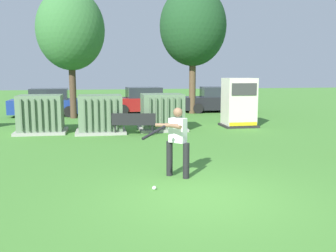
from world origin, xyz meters
TOP-DOWN VIEW (x-y plane):
  - ground_plane at (0.00, 0.00)m, footprint 96.00×96.00m
  - transformer_west at (-4.55, 9.21)m, footprint 2.10×1.70m
  - transformer_mid_west at (-2.04, 8.80)m, footprint 2.10×1.70m
  - transformer_mid_east at (0.68, 9.07)m, footprint 2.10×1.70m
  - generator_enclosure at (4.44, 9.49)m, footprint 1.60×1.40m
  - park_bench at (-0.70, 7.92)m, footprint 1.84×0.72m
  - batter at (-0.23, 1.49)m, footprint 1.28×1.36m
  - sports_ball at (-0.91, 0.61)m, footprint 0.09×0.09m
  - tree_left at (-3.53, 14.19)m, footprint 3.69×3.69m
  - tree_center_left at (3.64, 15.40)m, footprint 4.05×4.05m
  - parked_car_leftmost at (-5.09, 15.55)m, footprint 4.24×1.99m
  - parked_car_left_of_center at (0.56, 16.14)m, footprint 4.33×2.19m
  - parked_car_right_of_center at (5.38, 16.00)m, footprint 4.31×2.14m

SIDE VIEW (x-z plane):
  - ground_plane at x=0.00m, z-range 0.00..0.00m
  - sports_ball at x=-0.91m, z-range 0.00..0.09m
  - park_bench at x=-0.70m, z-range 0.08..0.99m
  - parked_car_leftmost at x=-5.09m, z-range -0.06..1.56m
  - parked_car_left_of_center at x=0.56m, z-range -0.06..1.56m
  - parked_car_right_of_center at x=5.38m, z-range -0.06..1.56m
  - transformer_west at x=-4.55m, z-range -0.02..1.60m
  - transformer_mid_west at x=-2.04m, z-range -0.02..1.60m
  - transformer_mid_east at x=0.68m, z-range -0.02..1.60m
  - batter at x=-0.23m, z-range 0.11..1.85m
  - generator_enclosure at x=4.44m, z-range -0.01..2.29m
  - tree_left at x=-3.53m, z-range 1.31..8.36m
  - tree_center_left at x=3.64m, z-range 1.44..9.19m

